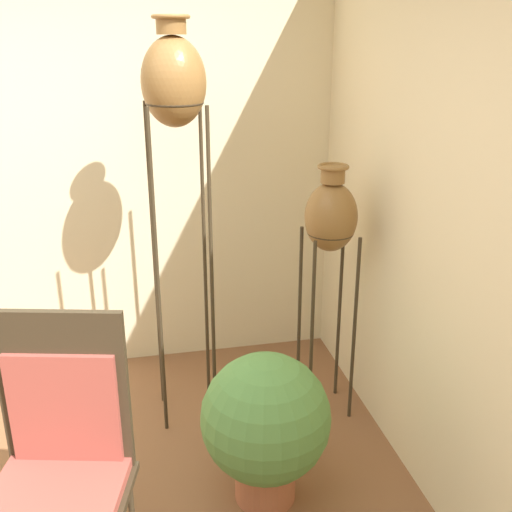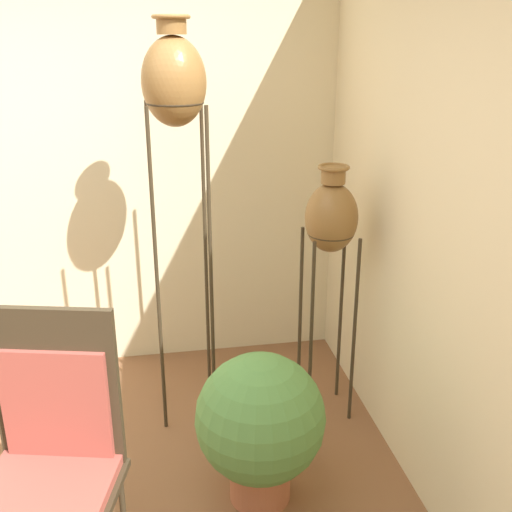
{
  "view_description": "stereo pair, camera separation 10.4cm",
  "coord_description": "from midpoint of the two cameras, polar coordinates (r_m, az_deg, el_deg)",
  "views": [
    {
      "loc": [
        0.61,
        -1.82,
        2.09
      ],
      "look_at": [
        1.24,
        1.13,
        0.97
      ],
      "focal_mm": 42.0,
      "sensor_mm": 36.0,
      "label": 1
    },
    {
      "loc": [
        0.71,
        -1.84,
        2.09
      ],
      "look_at": [
        1.24,
        1.13,
        0.97
      ],
      "focal_mm": 42.0,
      "sensor_mm": 36.0,
      "label": 2
    }
  ],
  "objects": [
    {
      "name": "vase_stand_medium",
      "position": [
        3.19,
        8.1,
        3.23
      ],
      "size": [
        0.28,
        0.28,
        1.46
      ],
      "color": "#382D1E",
      "rests_on": "ground_plane"
    },
    {
      "name": "wall_right",
      "position": [
        2.34,
        23.03,
        0.35
      ],
      "size": [
        0.06,
        7.77,
        2.7
      ],
      "color": "beige",
      "rests_on": "ground_plane"
    },
    {
      "name": "vase_stand_tall",
      "position": [
        3.03,
        -6.77,
        15.25
      ],
      "size": [
        0.32,
        0.32,
        2.17
      ],
      "color": "#382D1E",
      "rests_on": "ground_plane"
    },
    {
      "name": "potted_plant",
      "position": [
        2.84,
        1.49,
        -15.62
      ],
      "size": [
        0.6,
        0.6,
        0.74
      ],
      "color": "#B26647",
      "rests_on": "ground_plane"
    },
    {
      "name": "chair",
      "position": [
        2.41,
        -17.78,
        -17.09
      ],
      "size": [
        0.6,
        0.55,
        1.17
      ],
      "rotation": [
        0.0,
        0.0,
        -0.24
      ],
      "color": "#382D1E",
      "rests_on": "ground_plane"
    },
    {
      "name": "wall_back",
      "position": [
        3.87,
        -19.95,
        8.22
      ],
      "size": [
        7.77,
        0.06,
        2.7
      ],
      "color": "beige",
      "rests_on": "ground_plane"
    }
  ]
}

